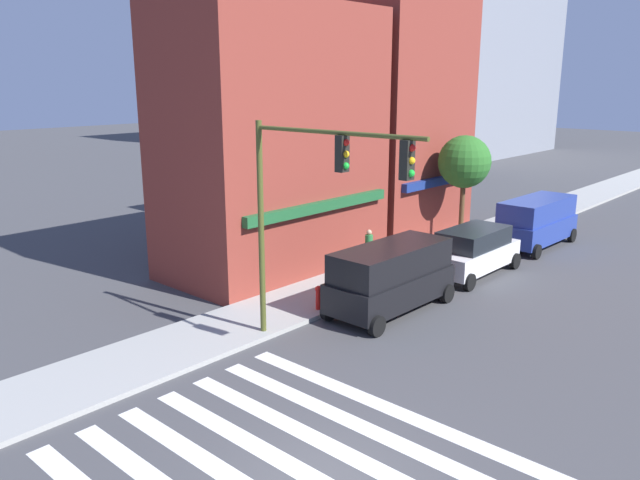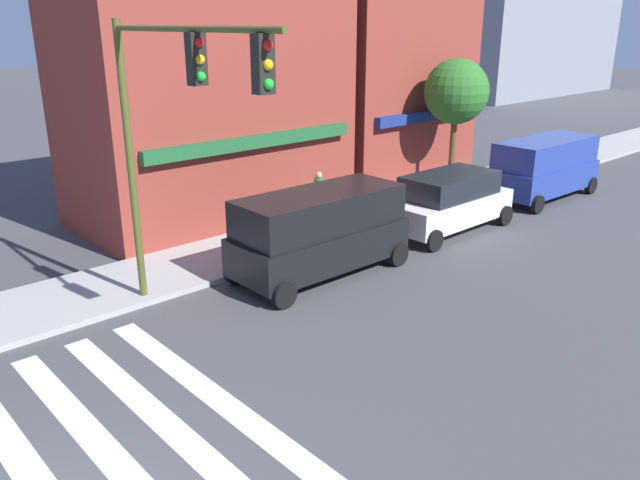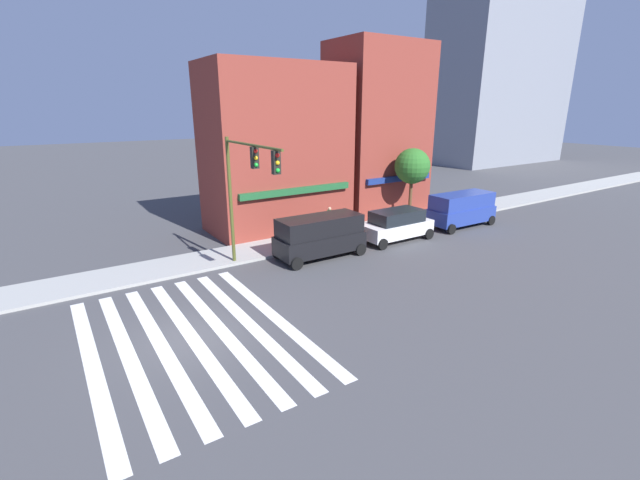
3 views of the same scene
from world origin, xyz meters
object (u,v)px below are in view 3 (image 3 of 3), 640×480
at_px(van_blue, 461,208).
at_px(fire_hydrant, 277,244).
at_px(pedestrian_green_top, 329,220).
at_px(street_tree, 412,166).
at_px(traffic_signal, 246,179).
at_px(van_black, 320,235).
at_px(suv_white, 397,225).

height_order(van_blue, fire_hydrant, van_blue).
relative_size(pedestrian_green_top, fire_hydrant, 2.10).
distance_m(pedestrian_green_top, street_tree, 7.46).
bearing_deg(traffic_signal, van_black, 5.00).
distance_m(van_black, fire_hydrant, 2.59).
distance_m(van_black, pedestrian_green_top, 4.20).
distance_m(traffic_signal, van_black, 5.68).
relative_size(suv_white, pedestrian_green_top, 2.66).
bearing_deg(van_black, van_blue, 0.77).
height_order(van_black, van_blue, same).
height_order(traffic_signal, van_black, traffic_signal).
xyz_separation_m(traffic_signal, street_tree, (14.03, 3.19, -0.81)).
bearing_deg(suv_white, pedestrian_green_top, 133.21).
distance_m(van_black, van_blue, 11.83).
bearing_deg(fire_hydrant, street_tree, 5.49).
bearing_deg(suv_white, van_black, 179.93).
relative_size(van_black, pedestrian_green_top, 2.84).
bearing_deg(van_blue, suv_white, -178.79).
bearing_deg(suv_white, van_blue, -0.07).
xyz_separation_m(van_black, pedestrian_green_top, (2.79, 3.13, -0.21)).
bearing_deg(pedestrian_green_top, fire_hydrant, 36.14).
distance_m(traffic_signal, van_blue, 16.63).
distance_m(suv_white, street_tree, 5.66).
distance_m(suv_white, van_blue, 6.10).
height_order(pedestrian_green_top, fire_hydrant, pedestrian_green_top).
xyz_separation_m(van_blue, pedestrian_green_top, (-9.04, 3.13, -0.21)).
distance_m(traffic_signal, street_tree, 14.41).
height_order(suv_white, street_tree, street_tree).
bearing_deg(fire_hydrant, van_black, -42.84).
bearing_deg(van_black, suv_white, 0.77).
height_order(traffic_signal, pedestrian_green_top, traffic_signal).
xyz_separation_m(van_blue, fire_hydrant, (-13.66, 1.70, -0.67)).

